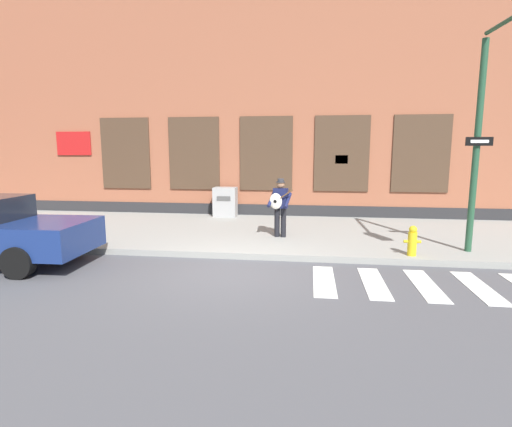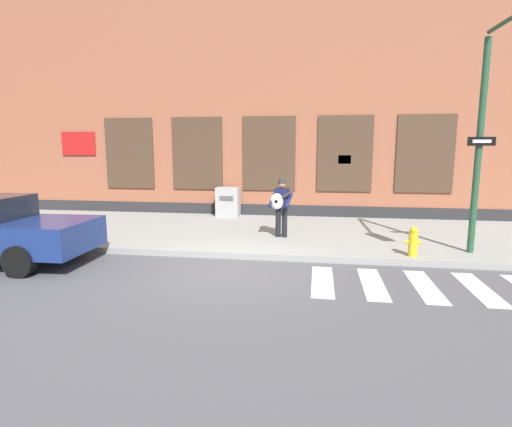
{
  "view_description": "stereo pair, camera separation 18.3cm",
  "coord_description": "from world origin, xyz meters",
  "px_view_note": "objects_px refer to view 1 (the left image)",
  "views": [
    {
      "loc": [
        1.61,
        -7.99,
        2.56
      ],
      "look_at": [
        0.35,
        1.3,
        1.06
      ],
      "focal_mm": 28.0,
      "sensor_mm": 36.0,
      "label": 1
    },
    {
      "loc": [
        1.79,
        -7.96,
        2.56
      ],
      "look_at": [
        0.35,
        1.3,
        1.06
      ],
      "focal_mm": 28.0,
      "sensor_mm": 36.0,
      "label": 2
    }
  ],
  "objects_px": {
    "traffic_light": "(508,94)",
    "fire_hydrant": "(412,241)",
    "busker": "(280,204)",
    "utility_box": "(225,202)"
  },
  "relations": [
    {
      "from": "busker",
      "to": "traffic_light",
      "type": "xyz_separation_m",
      "value": [
        4.67,
        -2.15,
        2.58
      ]
    },
    {
      "from": "fire_hydrant",
      "to": "busker",
      "type": "bearing_deg",
      "value": 153.5
    },
    {
      "from": "traffic_light",
      "to": "utility_box",
      "type": "distance_m",
      "value": 9.26
    },
    {
      "from": "busker",
      "to": "fire_hydrant",
      "type": "bearing_deg",
      "value": -26.5
    },
    {
      "from": "busker",
      "to": "utility_box",
      "type": "distance_m",
      "value": 3.97
    },
    {
      "from": "utility_box",
      "to": "fire_hydrant",
      "type": "relative_size",
      "value": 1.52
    },
    {
      "from": "busker",
      "to": "utility_box",
      "type": "height_order",
      "value": "busker"
    },
    {
      "from": "utility_box",
      "to": "fire_hydrant",
      "type": "distance_m",
      "value": 7.27
    },
    {
      "from": "busker",
      "to": "traffic_light",
      "type": "relative_size",
      "value": 0.32
    },
    {
      "from": "traffic_light",
      "to": "fire_hydrant",
      "type": "xyz_separation_m",
      "value": [
        -1.5,
        0.56,
        -3.16
      ]
    }
  ]
}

